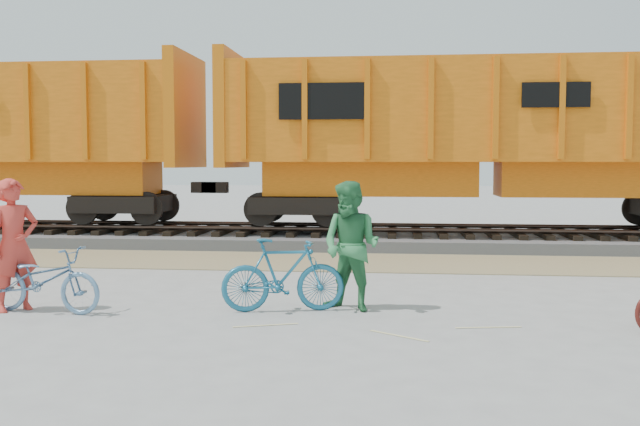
# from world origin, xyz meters

# --- Properties ---
(ground) EXTENTS (120.00, 120.00, 0.00)m
(ground) POSITION_xyz_m (0.00, 0.00, 0.00)
(ground) COLOR #9E9E99
(ground) RESTS_ON ground
(gravel_strip) EXTENTS (120.00, 3.00, 0.02)m
(gravel_strip) POSITION_xyz_m (0.00, 5.50, 0.01)
(gravel_strip) COLOR #9A8C5F
(gravel_strip) RESTS_ON ground
(ballast_bed) EXTENTS (120.00, 4.00, 0.30)m
(ballast_bed) POSITION_xyz_m (0.00, 9.00, 0.15)
(ballast_bed) COLOR slate
(ballast_bed) RESTS_ON ground
(track) EXTENTS (120.00, 2.60, 0.24)m
(track) POSITION_xyz_m (0.00, 9.00, 0.47)
(track) COLOR black
(track) RESTS_ON ballast_bed
(hopper_car_center) EXTENTS (14.00, 3.13, 4.65)m
(hopper_car_center) POSITION_xyz_m (3.12, 9.00, 3.01)
(hopper_car_center) COLOR black
(hopper_car_center) RESTS_ON track
(bicycle_blue) EXTENTS (1.93, 0.90, 0.98)m
(bicycle_blue) POSITION_xyz_m (-4.42, -0.30, 0.49)
(bicycle_blue) COLOR #608BB3
(bicycle_blue) RESTS_ON ground
(bicycle_teal) EXTENTS (1.90, 0.89, 1.10)m
(bicycle_teal) POSITION_xyz_m (-0.91, 0.15, 0.55)
(bicycle_teal) COLOR #1D6789
(bicycle_teal) RESTS_ON ground
(person_solo) EXTENTS (0.83, 0.86, 1.98)m
(person_solo) POSITION_xyz_m (-4.92, -0.20, 0.99)
(person_solo) COLOR red
(person_solo) RESTS_ON ground
(person_man) EXTENTS (1.17, 1.08, 1.94)m
(person_man) POSITION_xyz_m (0.09, 0.35, 0.97)
(person_man) COLOR #327F48
(person_man) RESTS_ON ground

